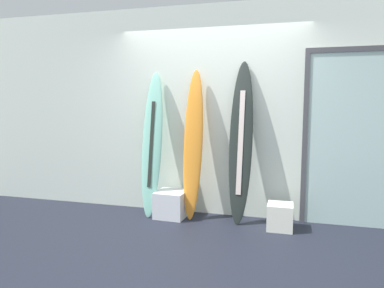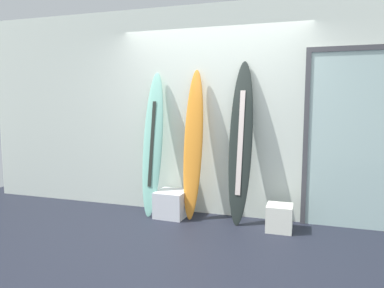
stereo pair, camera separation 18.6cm
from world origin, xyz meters
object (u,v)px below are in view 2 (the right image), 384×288
(display_block_center, at_px, (172,204))
(glass_door, at_px, (355,136))
(surfboard_charcoal, at_px, (241,144))
(surfboard_seafoam, at_px, (153,145))
(display_block_left, at_px, (279,218))
(surfboard_sunset, at_px, (193,145))

(display_block_center, bearing_deg, glass_door, 6.60)
(surfboard_charcoal, bearing_deg, surfboard_seafoam, -178.71)
(display_block_left, relative_size, display_block_center, 0.77)
(display_block_left, bearing_deg, glass_door, 23.61)
(surfboard_sunset, distance_m, display_block_center, 0.84)
(surfboard_sunset, bearing_deg, display_block_left, -8.32)
(surfboard_seafoam, distance_m, display_block_left, 1.88)
(surfboard_seafoam, height_order, surfboard_sunset, surfboard_sunset)
(surfboard_seafoam, xyz_separation_m, surfboard_sunset, (0.56, 0.02, 0.01))
(surfboard_sunset, xyz_separation_m, display_block_center, (-0.28, -0.07, -0.79))
(surfboard_charcoal, relative_size, display_block_center, 5.03)
(surfboard_charcoal, distance_m, display_block_left, 1.01)
(surfboard_seafoam, relative_size, surfboard_charcoal, 0.94)
(surfboard_seafoam, bearing_deg, surfboard_sunset, 2.48)
(surfboard_sunset, relative_size, glass_door, 0.90)
(display_block_center, bearing_deg, surfboard_charcoal, 4.27)
(surfboard_charcoal, distance_m, display_block_center, 1.23)
(surfboard_seafoam, height_order, display_block_left, surfboard_seafoam)
(display_block_left, xyz_separation_m, display_block_center, (-1.41, 0.10, 0.02))
(surfboard_charcoal, bearing_deg, glass_door, 8.17)
(display_block_left, relative_size, glass_door, 0.14)
(display_block_left, height_order, display_block_center, display_block_center)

